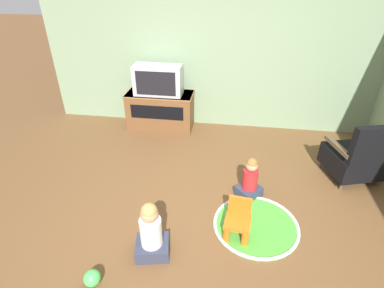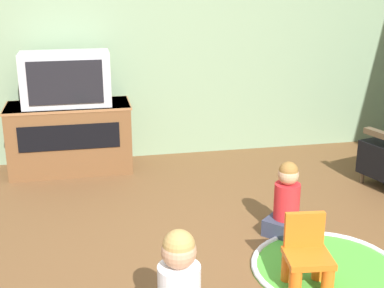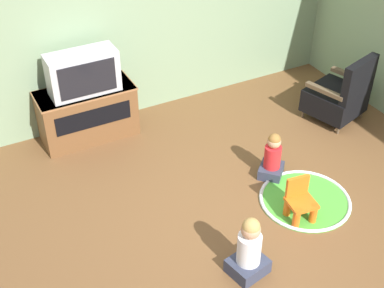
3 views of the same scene
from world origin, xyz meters
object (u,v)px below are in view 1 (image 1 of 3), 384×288
Objects in this scene: yellow_kid_chair at (238,222)px; toy_ball at (92,278)px; black_armchair at (356,157)px; child_watching_left at (151,233)px; television at (158,80)px; child_watching_center at (250,180)px; tv_cabinet at (161,110)px.

yellow_kid_chair reaches higher than toy_ball.
child_watching_left is (-2.33, -1.59, -0.06)m from black_armchair.
child_watching_left is at bearing 42.69° from toy_ball.
child_watching_left is at bearing -149.87° from yellow_kid_chair.
television reaches higher than child_watching_center.
child_watching_center is (1.51, -1.60, -0.64)m from television.
television is at bearing 90.09° from child_watching_center.
black_armchair is at bearing 22.47° from child_watching_left.
tv_cabinet is at bearing 90.00° from television.
child_watching_left is at bearing -176.24° from child_watching_center.
television is 1.23× the size of child_watching_left.
child_watching_center is (-1.37, -0.56, -0.10)m from black_armchair.
black_armchair is (2.88, -1.04, -0.55)m from television.
television is 2.75m from child_watching_left.
toy_ball is (-1.41, -1.44, -0.16)m from child_watching_center.
black_armchair is 1.40× the size of child_watching_left.
black_armchair reaches higher than toy_ball.
black_armchair is at bearing 35.78° from toy_ball.
yellow_kid_chair is (1.38, -2.31, -0.15)m from tv_cabinet.
child_watching_left is 1.41m from child_watching_center.
black_armchair is 1.48m from child_watching_center.
yellow_kid_chair is at bearing 22.42° from black_armchair.
toy_ball is at bearing -88.06° from television.
tv_cabinet is 0.55m from television.
toy_ball is at bearing -142.05° from yellow_kid_chair.
child_watching_left is 1.16× the size of child_watching_center.
tv_cabinet reaches higher than child_watching_left.
yellow_kid_chair is (1.38, -2.27, -0.70)m from television.
tv_cabinet is 3.09m from toy_ball.
tv_cabinet is 2.07× the size of child_watching_center.
television reaches higher than yellow_kid_chair.
tv_cabinet reaches higher than toy_ball.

